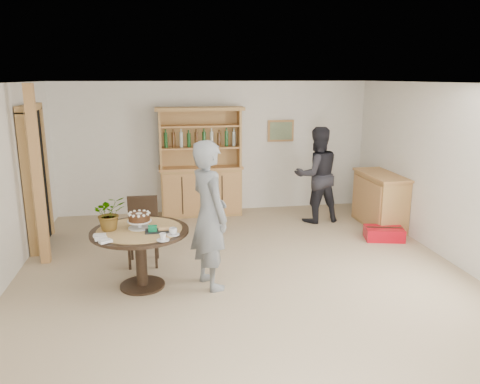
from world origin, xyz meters
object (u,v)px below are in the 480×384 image
(sideboard, at_px, (380,200))
(adult_person, at_px, (317,175))
(hutch, at_px, (201,179))
(red_suitcase, at_px, (384,233))
(dining_chair, at_px, (143,226))
(teen_boy, at_px, (209,215))
(dining_table, at_px, (140,241))

(sideboard, relative_size, adult_person, 0.73)
(hutch, xyz_separation_m, red_suitcase, (2.80, -1.94, -0.59))
(dining_chair, bearing_deg, sideboard, 16.03)
(dining_chair, height_order, teen_boy, teen_boy)
(sideboard, xyz_separation_m, red_suitcase, (-0.24, -0.70, -0.37))
(sideboard, bearing_deg, adult_person, 156.36)
(red_suitcase, bearing_deg, sideboard, 84.62)
(dining_chair, distance_m, red_suitcase, 3.85)
(dining_table, distance_m, adult_person, 3.81)
(dining_chair, bearing_deg, adult_person, 27.74)
(red_suitcase, bearing_deg, teen_boy, -143.81)
(teen_boy, distance_m, red_suitcase, 3.32)
(red_suitcase, bearing_deg, dining_table, -149.87)
(teen_boy, height_order, adult_person, teen_boy)
(sideboard, distance_m, teen_boy, 3.78)
(hutch, distance_m, teen_boy, 3.20)
(teen_boy, relative_size, red_suitcase, 2.74)
(dining_chair, bearing_deg, teen_boy, -45.67)
(adult_person, relative_size, red_suitcase, 2.55)
(dining_table, height_order, teen_boy, teen_boy)
(dining_table, relative_size, dining_chair, 1.27)
(dining_chair, relative_size, red_suitcase, 1.40)
(dining_chair, relative_size, teen_boy, 0.51)
(sideboard, xyz_separation_m, dining_chair, (-4.05, -1.02, 0.06))
(hutch, relative_size, teen_boy, 1.10)
(hutch, distance_m, dining_chair, 2.48)
(dining_table, xyz_separation_m, adult_person, (3.03, 2.29, 0.26))
(sideboard, relative_size, dining_table, 1.05)
(dining_table, xyz_separation_m, dining_chair, (0.00, 0.83, -0.07))
(sideboard, distance_m, dining_table, 4.46)
(hutch, relative_size, adult_person, 1.18)
(dining_chair, bearing_deg, hutch, 67.78)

